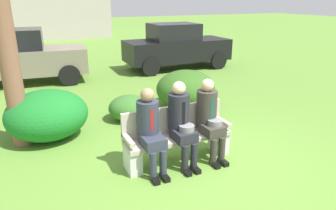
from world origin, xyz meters
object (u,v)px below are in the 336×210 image
Objects in this scene: seated_man_left at (150,127)px; seated_man_middle at (181,120)px; parked_car_near at (19,57)px; shrub_far_lawn at (186,89)px; shrub_near_bench at (47,115)px; parked_car_far at (176,46)px; park_bench at (177,136)px; seated_man_right at (209,115)px; shrub_mid_lawn at (129,108)px.

seated_man_middle is (0.53, -0.00, 0.02)m from seated_man_left.
parked_car_near is (-1.71, 6.51, 0.11)m from seated_man_left.
shrub_near_bench is at bearing -171.40° from shrub_far_lawn.
seated_man_middle is 7.17m from parked_car_far.
shrub_near_bench reaches higher than park_bench.
seated_man_middle is at bearing -0.18° from seated_man_left.
parked_car_far is at bearing 67.84° from seated_man_right.
parked_car_near is at bearing 108.97° from seated_man_middle.
seated_man_left is 0.53m from seated_man_middle.
parked_car_near is (-0.38, 4.61, 0.36)m from shrub_near_bench.
shrub_far_lawn reaches higher than shrub_mid_lawn.
seated_man_right reaches higher than shrub_far_lawn.
parked_car_near reaches higher than shrub_near_bench.
parked_car_near reaches higher than shrub_far_lawn.
seated_man_middle is 0.89× the size of shrub_near_bench.
seated_man_left is at bearing -75.27° from parked_car_near.
seated_man_left is 3.07m from shrub_far_lawn.
parked_car_far is at bearing 42.21° from shrub_near_bench.
shrub_mid_lawn is at bearing 8.71° from shrub_near_bench.
shrub_mid_lawn is 4.85m from parked_car_near.
seated_man_middle is 2.22m from shrub_mid_lawn.
seated_man_left is 0.33× the size of parked_car_far.
parked_car_near is (-3.62, 4.12, 0.38)m from shrub_far_lawn.
parked_car_far reaches higher than seated_man_left.
seated_man_middle is at bearing -45.83° from shrub_near_bench.
parked_car_near reaches higher than shrub_mid_lawn.
seated_man_left is (-0.52, -0.12, 0.31)m from park_bench.
parked_car_far reaches higher than seated_man_right.
seated_man_left is at bearing 179.84° from seated_man_right.
seated_man_right is at bearing -13.50° from park_bench.
seated_man_right is 0.91× the size of shrub_far_lawn.
seated_man_middle is at bearing -85.71° from park_bench.
seated_man_middle is 2.68m from shrub_near_bench.
shrub_far_lawn is (1.90, 2.40, -0.27)m from seated_man_left.
seated_man_left is 6.74m from parked_car_near.
seated_man_left is 1.48× the size of shrub_mid_lawn.
seated_man_left is 0.98× the size of seated_man_right.
shrub_far_lawn is at bearing 51.55° from seated_man_left.
shrub_near_bench is 4.64m from parked_car_near.
shrub_far_lawn is (1.54, 0.23, 0.18)m from shrub_mid_lawn.
shrub_near_bench reaches higher than shrub_far_lawn.
parked_car_near reaches higher than seated_man_middle.
parked_car_far is at bearing 52.24° from shrub_mid_lawn.
shrub_near_bench is at bearing -171.29° from shrub_mid_lawn.
seated_man_right is 2.56m from shrub_far_lawn.
seated_man_right is 1.51× the size of shrub_mid_lawn.
seated_man_left is at bearing -128.45° from shrub_far_lawn.
seated_man_middle is 1.01× the size of seated_man_right.
shrub_mid_lawn is (1.69, 0.26, -0.20)m from shrub_near_bench.
shrub_near_bench reaches higher than shrub_mid_lawn.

